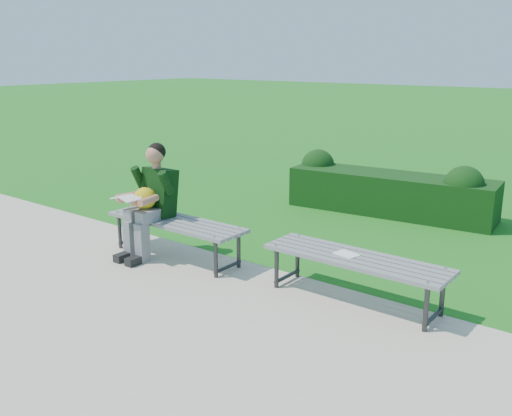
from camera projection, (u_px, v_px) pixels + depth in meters
ground at (237, 260)px, 6.62m from camera, size 80.00×80.00×0.00m
walkway at (117, 311)px, 5.28m from camera, size 30.00×3.50×0.02m
hedge at (390, 190)px, 8.53m from camera, size 3.14×1.07×0.84m
bench_left at (176, 225)px, 6.56m from camera, size 1.80×0.50×0.46m
bench_right at (356, 262)px, 5.37m from camera, size 1.80×0.50×0.46m
seated_boy at (150, 197)px, 6.59m from camera, size 0.56×0.76×1.31m
paper_sheet at (346, 254)px, 5.42m from camera, size 0.25×0.20×0.01m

